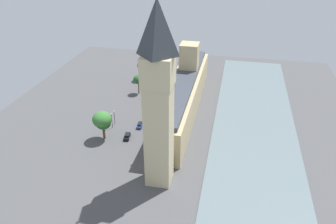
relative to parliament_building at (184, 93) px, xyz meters
The scene contains 16 objects.
ground_plane 7.94m from the parliament_building, 36.71° to the left, with size 146.56×146.56×0.00m, color #4C4C4F.
river_thames 30.31m from the parliament_building, behind, with size 31.13×131.90×0.25m, color slate.
parliament_building is the anchor object (origin of this frame).
clock_tower 50.36m from the parliament_building, 90.80° to the left, with size 8.24×8.24×54.61m.
double_decker_bus_far_end 24.44m from the parliament_building, 52.15° to the right, with size 3.65×10.71×4.75m.
car_silver_by_river_gate 14.20m from the parliament_building, 10.93° to the right, with size 2.32×4.81×1.74m.
car_yellow_cab_near_tower 16.73m from the parliament_building, 18.82° to the left, with size 2.31×4.50×1.74m.
car_blue_trailing 23.41m from the parliament_building, 51.39° to the left, with size 2.00×4.85×1.74m.
car_black_corner 31.57m from the parliament_building, 58.00° to the left, with size 2.47×4.87×1.74m.
pedestrian_kerbside 26.46m from the parliament_building, 70.11° to the left, with size 0.65×0.62×1.54m.
plane_tree_opposite_hall 37.04m from the parliament_building, 46.73° to the right, with size 5.73×5.73×10.08m.
plane_tree_leading 37.39m from the parliament_building, 48.73° to the left, with size 6.89×6.89×10.95m.
plane_tree_midblock 25.68m from the parliament_building, 25.94° to the right, with size 4.57×4.57×8.99m.
plane_tree_under_trees 37.26m from the parliament_building, 49.44° to the left, with size 5.45×5.45×9.05m.
street_lamp_slot_10 31.86m from the parliament_building, 40.09° to the left, with size 0.56×0.56×6.35m.
street_lamp_slot_11 30.20m from the parliament_building, 36.01° to the left, with size 0.56×0.56×5.98m.
Camera 1 is at (-21.68, 120.05, 67.04)m, focal length 35.11 mm.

